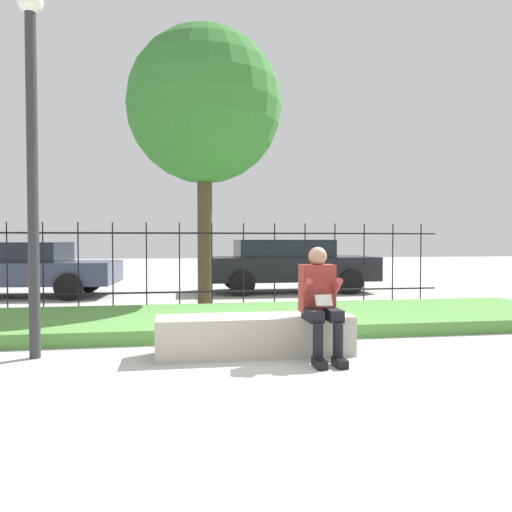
# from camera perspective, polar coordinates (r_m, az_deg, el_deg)

# --- Properties ---
(ground_plane) EXTENTS (60.00, 60.00, 0.00)m
(ground_plane) POSITION_cam_1_polar(r_m,az_deg,el_deg) (5.92, 0.86, -11.15)
(ground_plane) COLOR #B2AFA8
(stone_bench) EXTENTS (2.26, 0.60, 0.45)m
(stone_bench) POSITION_cam_1_polar(r_m,az_deg,el_deg) (5.86, -0.14, -9.27)
(stone_bench) COLOR #B7B2A3
(stone_bench) RESTS_ON ground_plane
(person_seated_reader) EXTENTS (0.42, 0.73, 1.25)m
(person_seated_reader) POSITION_cam_1_polar(r_m,az_deg,el_deg) (5.62, 7.31, -4.80)
(person_seated_reader) COLOR black
(person_seated_reader) RESTS_ON ground_plane
(grass_berm) EXTENTS (10.62, 2.57, 0.19)m
(grass_berm) POSITION_cam_1_polar(r_m,az_deg,el_deg) (7.83, -1.73, -7.25)
(grass_berm) COLOR #569342
(grass_berm) RESTS_ON ground_plane
(iron_fence) EXTENTS (8.62, 0.03, 1.66)m
(iron_fence) POSITION_cam_1_polar(r_m,az_deg,el_deg) (9.66, -3.24, -0.89)
(iron_fence) COLOR black
(iron_fence) RESTS_ON ground_plane
(car_parked_left) EXTENTS (4.60, 2.28, 1.27)m
(car_parked_left) POSITION_cam_1_polar(r_m,az_deg,el_deg) (12.95, -25.68, -1.17)
(car_parked_left) COLOR #383D56
(car_parked_left) RESTS_ON ground_plane
(car_parked_center) EXTENTS (4.32, 1.91, 1.33)m
(car_parked_center) POSITION_cam_1_polar(r_m,az_deg,el_deg) (12.80, 3.66, -0.90)
(car_parked_center) COLOR black
(car_parked_center) RESTS_ON ground_plane
(street_lamp) EXTENTS (0.28, 0.28, 4.11)m
(street_lamp) POSITION_cam_1_polar(r_m,az_deg,el_deg) (6.22, -24.23, 12.62)
(street_lamp) COLOR #2D2D30
(street_lamp) RESTS_ON ground_plane
(tree_behind_fence) EXTENTS (3.06, 3.06, 5.52)m
(tree_behind_fence) POSITION_cam_1_polar(r_m,az_deg,el_deg) (10.38, -5.91, 16.59)
(tree_behind_fence) COLOR #4C3D28
(tree_behind_fence) RESTS_ON ground_plane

